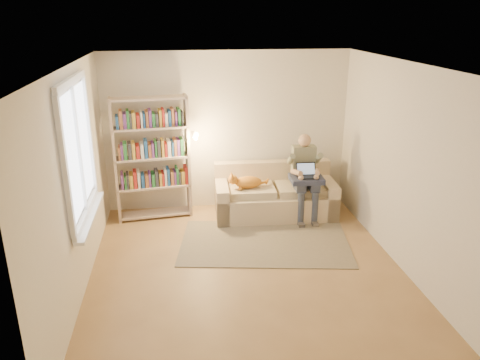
{
  "coord_description": "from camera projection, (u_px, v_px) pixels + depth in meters",
  "views": [
    {
      "loc": [
        -0.81,
        -5.23,
        3.16
      ],
      "look_at": [
        0.04,
        1.0,
        0.89
      ],
      "focal_mm": 35.0,
      "sensor_mm": 36.0,
      "label": 1
    }
  ],
  "objects": [
    {
      "name": "blanket",
      "position": [
        304.0,
        179.0,
        7.31
      ],
      "size": [
        0.52,
        0.44,
        0.08
      ],
      "primitive_type": "cube",
      "rotation": [
        0.0,
        0.0,
        -0.04
      ],
      "color": "#2A314B",
      "rests_on": "person"
    },
    {
      "name": "wall_right",
      "position": [
        405.0,
        169.0,
        5.86
      ],
      "size": [
        0.02,
        4.5,
        2.6
      ],
      "primitive_type": "cube",
      "color": "silver",
      "rests_on": "floor"
    },
    {
      "name": "cat",
      "position": [
        247.0,
        182.0,
        7.39
      ],
      "size": [
        0.65,
        0.24,
        0.24
      ],
      "rotation": [
        0.0,
        0.0,
        -0.04
      ],
      "color": "orange",
      "rests_on": "sofa"
    },
    {
      "name": "rug",
      "position": [
        265.0,
        243.0,
        6.77
      ],
      "size": [
        2.61,
        1.79,
        0.01
      ],
      "primitive_type": "cube",
      "rotation": [
        0.0,
        0.0,
        -0.16
      ],
      "color": "gray",
      "rests_on": "floor"
    },
    {
      "name": "sofa",
      "position": [
        274.0,
        197.0,
        7.66
      ],
      "size": [
        1.96,
        0.95,
        0.82
      ],
      "rotation": [
        0.0,
        0.0,
        -0.04
      ],
      "color": "beige",
      "rests_on": "floor"
    },
    {
      "name": "ceiling",
      "position": [
        249.0,
        65.0,
        5.16
      ],
      "size": [
        4.0,
        4.5,
        0.02
      ],
      "primitive_type": "cube",
      "color": "white",
      "rests_on": "wall_back"
    },
    {
      "name": "wall_back",
      "position": [
        227.0,
        131.0,
        7.7
      ],
      "size": [
        4.0,
        0.02,
        2.6
      ],
      "primitive_type": "cube",
      "color": "silver",
      "rests_on": "floor"
    },
    {
      "name": "bookshelf",
      "position": [
        152.0,
        153.0,
        7.29
      ],
      "size": [
        1.33,
        0.43,
        1.97
      ],
      "rotation": [
        0.0,
        0.0,
        0.12
      ],
      "color": "#BFA690",
      "rests_on": "floor"
    },
    {
      "name": "wall_left",
      "position": [
        76.0,
        184.0,
        5.35
      ],
      "size": [
        0.02,
        4.5,
        2.6
      ],
      "primitive_type": "cube",
      "color": "silver",
      "rests_on": "floor"
    },
    {
      "name": "laptop",
      "position": [
        304.0,
        173.0,
        7.29
      ],
      "size": [
        0.31,
        0.28,
        0.25
      ],
      "rotation": [
        0.0,
        0.0,
        -0.04
      ],
      "color": "black",
      "rests_on": "blanket"
    },
    {
      "name": "wall_front",
      "position": [
        293.0,
        275.0,
        3.51
      ],
      "size": [
        4.0,
        0.02,
        2.6
      ],
      "primitive_type": "cube",
      "color": "silver",
      "rests_on": "floor"
    },
    {
      "name": "floor",
      "position": [
        247.0,
        271.0,
        6.05
      ],
      "size": [
        4.5,
        4.5,
        0.0
      ],
      "primitive_type": "plane",
      "color": "olive",
      "rests_on": "ground"
    },
    {
      "name": "person",
      "position": [
        305.0,
        172.0,
        7.4
      ],
      "size": [
        0.39,
        0.61,
        1.35
      ],
      "rotation": [
        0.0,
        0.0,
        -0.04
      ],
      "color": "gray",
      "rests_on": "sofa"
    },
    {
      "name": "window",
      "position": [
        83.0,
        172.0,
        5.52
      ],
      "size": [
        0.12,
        1.52,
        1.69
      ],
      "color": "white",
      "rests_on": "wall_left"
    }
  ]
}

